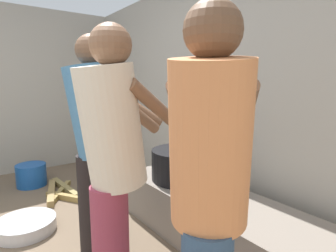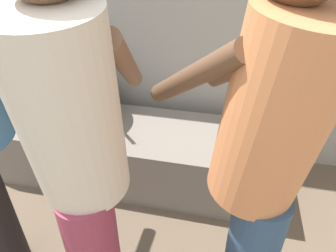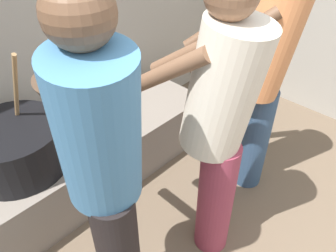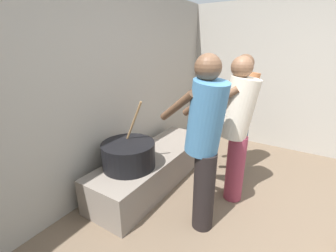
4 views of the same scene
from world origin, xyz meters
TOP-DOWN VIEW (x-y plane):
  - block_enclosure_rear at (0.00, 2.24)m, footprint 5.36×0.20m
  - hearth_ledge at (0.47, 1.72)m, footprint 1.90×0.60m
  - cooking_pot_main at (0.04, 1.76)m, footprint 0.58×0.58m
  - cook_in_cream_shirt at (0.66, 0.78)m, footprint 0.44×0.71m
  - cook_in_blue_shirt at (0.09, 0.90)m, footprint 0.57×0.74m
  - cook_in_orange_shirt at (1.24, 0.90)m, footprint 0.69×0.70m
  - bucket_blue_plastic at (-1.79, 0.76)m, footprint 0.36×0.36m
  - metal_mixing_bowl at (-0.61, 0.51)m, footprint 0.51×0.51m
  - firewood_pile at (-1.27, 0.97)m, footprint 0.92×0.42m

SIDE VIEW (x-z plane):
  - firewood_pile at x=-1.27m, z-range 0.00..0.07m
  - metal_mixing_bowl at x=-0.61m, z-range 0.00..0.11m
  - bucket_blue_plastic at x=-1.79m, z-range 0.00..0.28m
  - hearth_ledge at x=0.47m, z-range 0.00..0.41m
  - cooking_pot_main at x=0.04m, z-range 0.19..0.92m
  - cook_in_orange_shirt at x=1.24m, z-range 0.11..1.70m
  - cook_in_cream_shirt at x=0.66m, z-range 0.11..1.71m
  - cook_in_blue_shirt at x=0.09m, z-range 0.12..1.75m
  - block_enclosure_rear at x=0.00m, z-range 0.00..2.37m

